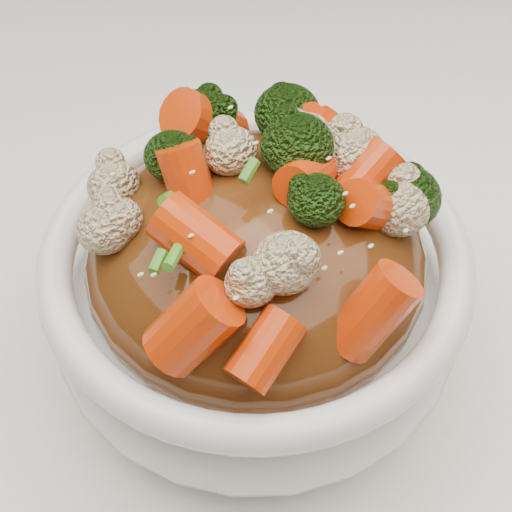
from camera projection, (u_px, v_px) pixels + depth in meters
tablecloth at (289, 329)px, 0.44m from camera, size 1.20×0.80×0.04m
bowl at (256, 296)px, 0.38m from camera, size 0.25×0.25×0.08m
sauce_base at (256, 260)px, 0.36m from camera, size 0.20×0.20×0.09m
carrots at (256, 169)px, 0.31m from camera, size 0.20×0.20×0.05m
broccoli at (256, 171)px, 0.32m from camera, size 0.20×0.20×0.04m
cauliflower at (256, 174)px, 0.32m from camera, size 0.20×0.20×0.03m
scallions at (256, 168)px, 0.31m from camera, size 0.15×0.15×0.02m
sesame_seeds at (256, 168)px, 0.31m from camera, size 0.18×0.18×0.01m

